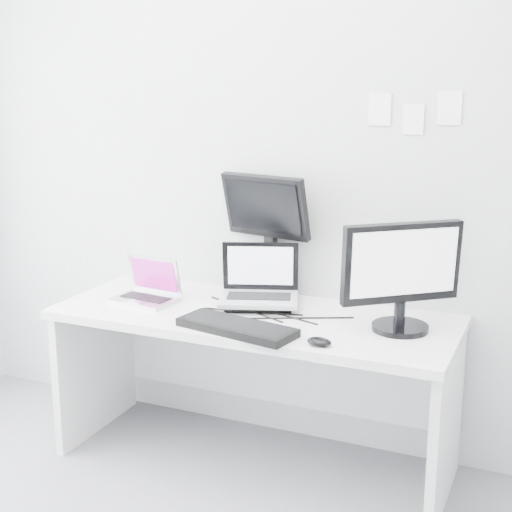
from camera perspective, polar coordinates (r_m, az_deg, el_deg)
name	(u,v)px	position (r m, az deg, el deg)	size (l,w,h in m)	color
back_wall	(283,166)	(3.52, 2.12, 6.90)	(3.60, 3.60, 0.00)	silver
desk	(254,389)	(3.46, -0.17, -10.16)	(1.80, 0.70, 0.73)	white
macbook	(143,280)	(3.50, -8.62, -1.81)	(0.29, 0.22, 0.22)	silver
speaker	(245,277)	(3.60, -0.85, -1.62)	(0.09, 0.09, 0.17)	black
dell_laptop	(259,277)	(3.37, 0.22, -1.59)	(0.35, 0.27, 0.29)	#AAACB2
rear_monitor	(268,234)	(3.54, 0.89, 1.72)	(0.44, 0.16, 0.60)	black
samsung_monitor	(403,275)	(3.11, 11.15, -1.47)	(0.52, 0.24, 0.47)	black
keyboard	(237,327)	(3.10, -1.48, -5.48)	(0.51, 0.18, 0.03)	black
mouse	(319,342)	(2.95, 4.87, -6.55)	(0.10, 0.06, 0.03)	black
wall_note_0	(380,109)	(3.35, 9.44, 11.02)	(0.10, 0.00, 0.14)	white
wall_note_1	(413,119)	(3.32, 11.96, 10.20)	(0.09, 0.00, 0.13)	white
wall_note_2	(450,108)	(3.29, 14.60, 10.90)	(0.10, 0.00, 0.14)	white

